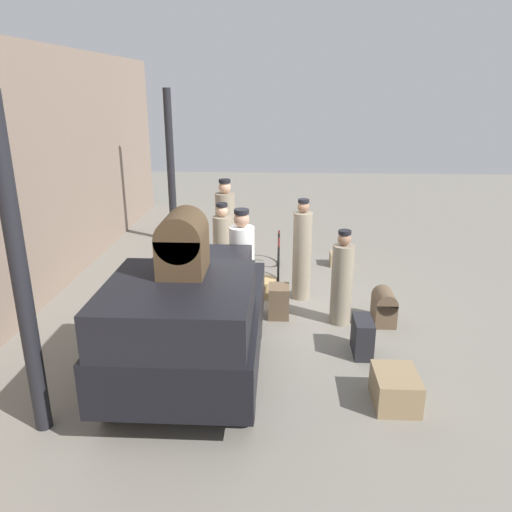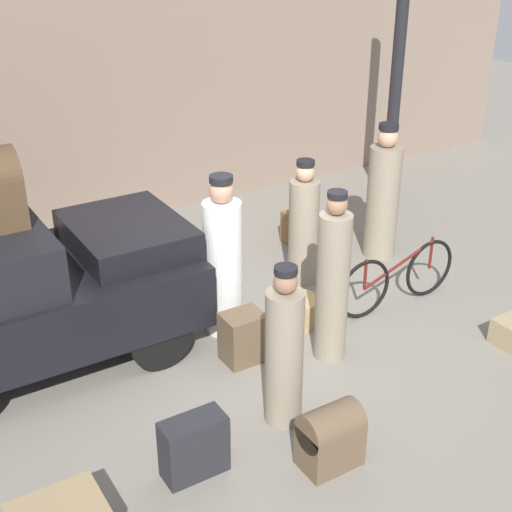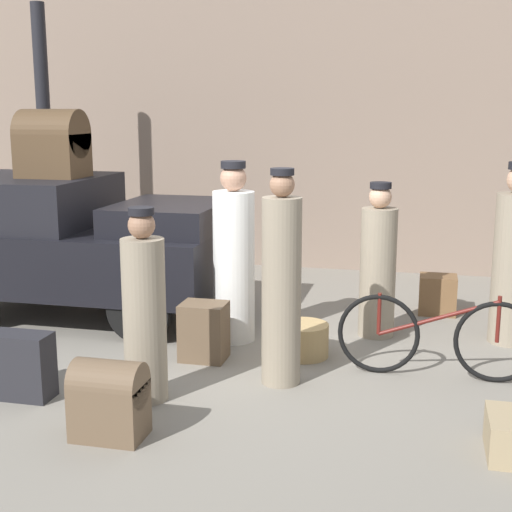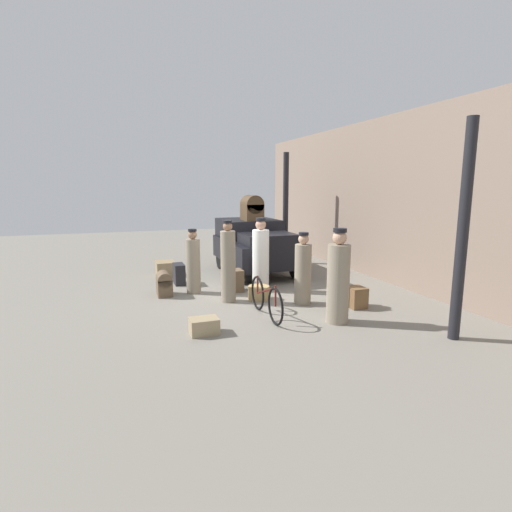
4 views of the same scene
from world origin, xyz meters
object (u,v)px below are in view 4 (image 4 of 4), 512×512
wicker_basket (259,293)px  trunk_large_brown (204,326)px  truck (254,244)px  porter_with_bicycle (261,258)px  trunk_barrel_dark (164,283)px  suitcase_tan_flat (356,297)px  trunk_on_truck_roof (252,208)px  porter_carrying_trunk (338,280)px  porter_standing_middle (193,264)px  trunk_wicker_pale (179,274)px  porter_lifting_near_truck (228,264)px  bicycle (266,299)px  suitcase_black_upright (165,268)px  suitcase_small_leather (235,280)px  conductor_in_dark_uniform (303,272)px

wicker_basket → trunk_large_brown: size_ratio=0.99×
truck → porter_with_bicycle: size_ratio=1.77×
trunk_barrel_dark → suitcase_tan_flat: trunk_barrel_dark is taller
trunk_large_brown → wicker_basket: bearing=136.5°
trunk_on_truck_roof → porter_carrying_trunk: bearing=0.6°
porter_standing_middle → trunk_large_brown: 2.93m
trunk_wicker_pale → trunk_on_truck_roof: (-0.93, 2.41, 1.69)m
porter_lifting_near_truck → porter_carrying_trunk: porter_lifting_near_truck is taller
trunk_wicker_pale → trunk_large_brown: (3.89, -0.14, -0.13)m
bicycle → porter_carrying_trunk: (0.76, 1.20, 0.46)m
suitcase_black_upright → trunk_large_brown: bearing=1.0°
suitcase_small_leather → bicycle: bearing=0.5°
trunk_wicker_pale → trunk_on_truck_roof: bearing=111.0°
porter_standing_middle → porter_lifting_near_truck: porter_lifting_near_truck is taller
truck → suitcase_black_upright: size_ratio=4.82×
bicycle → trunk_on_truck_roof: trunk_on_truck_roof is taller
trunk_barrel_dark → trunk_large_brown: bearing=7.5°
porter_standing_middle → trunk_large_brown: (2.85, -0.34, -0.59)m
porter_carrying_trunk → suitcase_black_upright: 6.02m
conductor_in_dark_uniform → suitcase_tan_flat: size_ratio=3.58×
trunk_on_truck_roof → suitcase_small_leather: bearing=-28.8°
porter_carrying_trunk → suitcase_small_leather: porter_carrying_trunk is taller
bicycle → wicker_basket: size_ratio=3.49×
truck → suitcase_tan_flat: truck is taller
bicycle → suitcase_small_leather: 2.16m
suitcase_small_leather → trunk_barrel_dark: size_ratio=0.94×
wicker_basket → porter_lifting_near_truck: size_ratio=0.27×
porter_carrying_trunk → suitcase_black_upright: porter_carrying_trunk is taller
trunk_on_truck_roof → wicker_basket: bearing=-15.9°
porter_with_bicycle → trunk_wicker_pale: (-1.34, -1.87, -0.57)m
porter_carrying_trunk → trunk_on_truck_roof: 5.18m
bicycle → suitcase_tan_flat: bicycle is taller
porter_standing_middle → porter_with_bicycle: (0.30, 1.67, 0.11)m
porter_lifting_near_truck → porter_with_bicycle: size_ratio=1.01×
wicker_basket → trunk_wicker_pale: size_ratio=0.91×
truck → trunk_on_truck_roof: size_ratio=4.28×
bicycle → trunk_on_truck_roof: size_ratio=2.30×
porter_standing_middle → porter_with_bicycle: porter_with_bicycle is taller
wicker_basket → porter_lifting_near_truck: (-0.07, -0.72, 0.71)m
trunk_barrel_dark → suitcase_tan_flat: (2.37, 3.87, -0.08)m
suitcase_black_upright → conductor_in_dark_uniform: bearing=33.0°
trunk_wicker_pale → trunk_on_truck_roof: trunk_on_truck_roof is taller
bicycle → suitcase_black_upright: size_ratio=2.59×
suitcase_black_upright → trunk_barrel_dark: size_ratio=1.15×
porter_standing_middle → trunk_on_truck_roof: 3.20m
porter_lifting_near_truck → porter_carrying_trunk: bearing=38.1°
suitcase_black_upright → wicker_basket: bearing=27.9°
suitcase_small_leather → trunk_large_brown: bearing=-27.2°
porter_with_bicycle → trunk_barrel_dark: size_ratio=3.14×
conductor_in_dark_uniform → trunk_barrel_dark: 3.39m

